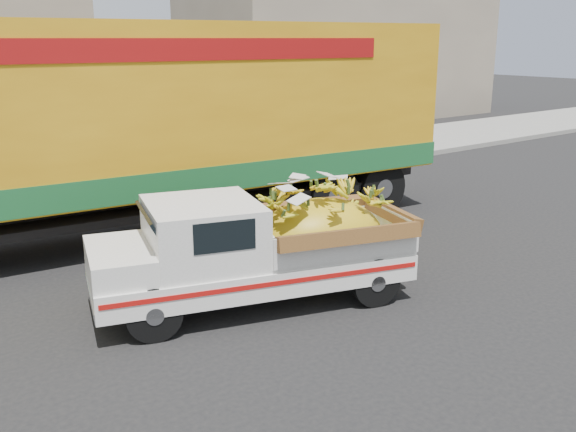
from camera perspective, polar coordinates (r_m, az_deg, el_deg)
ground at (r=10.28m, az=1.00°, el=-4.51°), size 100.00×100.00×0.00m
curb at (r=14.73m, az=-12.26°, el=1.64°), size 60.00×0.25×0.15m
sidewalk at (r=16.61m, az=-15.39°, el=2.99°), size 60.00×4.00×0.14m
building_right at (r=29.74m, az=5.03°, el=14.50°), size 14.00×6.00×6.00m
pickup_truck at (r=8.76m, az=-1.14°, el=-2.59°), size 4.51×2.71×1.49m
semi_trailer at (r=11.66m, az=-13.07°, el=8.23°), size 12.04×3.69×3.80m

